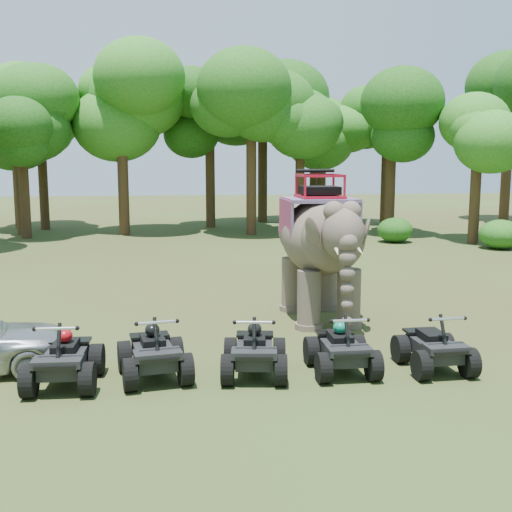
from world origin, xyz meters
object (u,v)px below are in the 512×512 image
object	(u,v)px
atv_0	(64,352)
atv_3	(342,342)
elephant	(320,246)
atv_4	(434,340)
atv_2	(254,344)
atv_1	(154,346)

from	to	relation	value
atv_0	atv_3	bearing A→B (deg)	2.61
elephant	atv_4	world-z (taller)	elephant
elephant	atv_0	xyz separation A→B (m)	(-5.72, -4.31, -1.28)
atv_2	atv_1	bearing A→B (deg)	-175.05
atv_2	atv_3	size ratio (longest dim) A/B	1.01
atv_2	atv_3	bearing A→B (deg)	6.77
atv_1	atv_2	bearing A→B (deg)	-12.18
elephant	atv_4	distance (m)	4.67
atv_1	atv_2	size ratio (longest dim) A/B	1.03
atv_2	atv_4	size ratio (longest dim) A/B	1.02
elephant	atv_2	bearing A→B (deg)	-119.96
elephant	atv_3	world-z (taller)	elephant
elephant	atv_1	distance (m)	5.93
atv_0	atv_2	size ratio (longest dim) A/B	1.03
atv_0	atv_4	size ratio (longest dim) A/B	1.05
atv_1	elephant	bearing A→B (deg)	35.19
elephant	atv_2	size ratio (longest dim) A/B	2.73
atv_4	elephant	bearing A→B (deg)	105.70
atv_0	atv_2	bearing A→B (deg)	3.47
atv_0	atv_3	world-z (taller)	atv_0
atv_2	elephant	bearing A→B (deg)	69.83
elephant	atv_1	size ratio (longest dim) A/B	2.65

